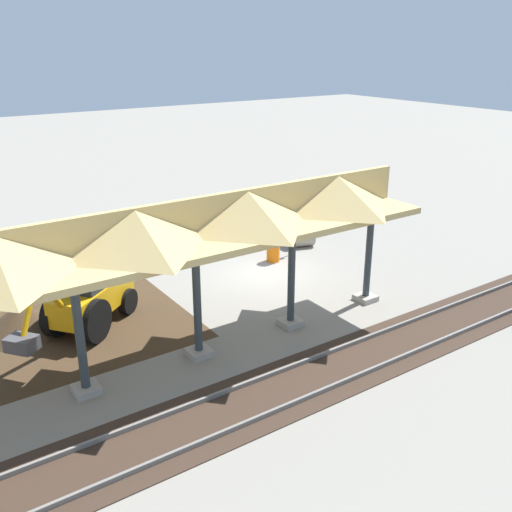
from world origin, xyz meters
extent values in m
plane|color=gray|center=(0.00, 0.00, 0.00)|extent=(120.00, 120.00, 0.00)
cube|color=#42301E|center=(8.34, -0.05, 0.00)|extent=(8.14, 7.00, 0.01)
cube|color=#9E998E|center=(-1.56, 4.12, 0.10)|extent=(0.70, 0.70, 0.20)
cylinder|color=#2D383D|center=(-1.56, 4.12, 1.80)|extent=(0.24, 0.24, 3.60)
cube|color=#9E998E|center=(1.90, 4.12, 0.10)|extent=(0.70, 0.70, 0.20)
cylinder|color=#2D383D|center=(1.90, 4.12, 1.80)|extent=(0.24, 0.24, 3.60)
cube|color=#9E998E|center=(5.36, 4.12, 0.10)|extent=(0.70, 0.70, 0.20)
cylinder|color=#2D383D|center=(5.36, 4.12, 1.80)|extent=(0.24, 0.24, 3.60)
cube|color=#9E998E|center=(8.83, 4.12, 0.10)|extent=(0.70, 0.70, 0.20)
cylinder|color=#2D383D|center=(8.83, 4.12, 1.80)|extent=(0.24, 0.24, 3.60)
cube|color=tan|center=(7.10, 4.12, 3.70)|extent=(18.52, 3.20, 0.20)
cube|color=tan|center=(7.10, 4.12, 4.35)|extent=(18.52, 0.20, 1.10)
pyramid|color=tan|center=(0.17, 4.12, 4.35)|extent=(3.12, 3.20, 1.10)
pyramid|color=tan|center=(3.63, 4.12, 4.35)|extent=(3.12, 3.20, 1.10)
pyramid|color=tan|center=(7.10, 4.12, 4.35)|extent=(3.12, 3.20, 1.10)
cube|color=slate|center=(0.00, 6.30, 0.07)|extent=(60.00, 0.08, 0.15)
cube|color=slate|center=(0.00, 7.73, 0.07)|extent=(60.00, 0.08, 0.15)
cube|color=#38281E|center=(0.00, 7.02, 0.01)|extent=(60.00, 2.58, 0.03)
cylinder|color=gray|center=(-2.32, -1.19, 0.91)|extent=(0.06, 0.06, 1.82)
cylinder|color=red|center=(-2.32, -1.19, 1.63)|extent=(0.75, 0.18, 0.76)
cube|color=orange|center=(7.27, 0.37, 0.97)|extent=(3.32, 3.00, 0.90)
cube|color=#1E262D|center=(7.42, 0.49, 2.12)|extent=(1.75, 1.72, 1.40)
cube|color=orange|center=(6.46, -0.26, 1.67)|extent=(1.58, 1.57, 0.50)
cylinder|color=black|center=(8.46, 0.40, 0.70)|extent=(1.29, 1.10, 1.40)
cylinder|color=black|center=(7.58, 1.53, 0.70)|extent=(1.29, 1.10, 1.40)
cylinder|color=black|center=(6.81, -0.81, 0.45)|extent=(0.89, 0.79, 0.90)
cylinder|color=black|center=(6.01, 0.21, 0.45)|extent=(0.89, 0.79, 0.90)
cylinder|color=orange|center=(8.88, 1.65, 2.08)|extent=(0.95, 0.80, 1.41)
cylinder|color=orange|center=(9.61, 2.22, 1.92)|extent=(0.94, 0.79, 1.69)
cube|color=#47474C|center=(9.98, 2.51, 1.12)|extent=(0.97, 1.00, 0.40)
cone|color=#42301E|center=(9.41, -0.46, 0.00)|extent=(5.43, 5.43, 1.93)
cylinder|color=#9E9384|center=(-3.26, -1.83, 0.42)|extent=(1.35, 1.14, 0.84)
cylinder|color=black|center=(-2.70, -2.00, 0.42)|extent=(0.18, 0.53, 0.54)
cylinder|color=orange|center=(-1.10, -1.00, 0.45)|extent=(0.56, 0.56, 0.90)
camera|label=1|loc=(12.42, 17.50, 8.90)|focal=40.00mm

